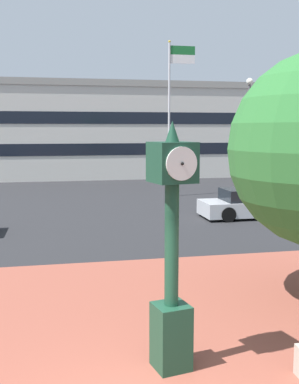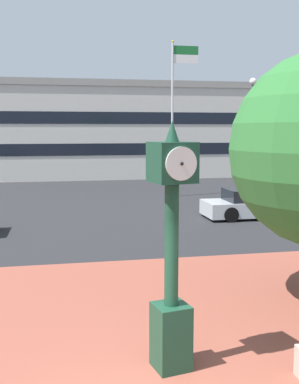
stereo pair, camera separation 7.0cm
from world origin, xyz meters
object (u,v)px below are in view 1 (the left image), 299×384
car_street_far (249,205)px  civic_building (109,130)px  flagpole_primary (172,106)px  street_clock (172,255)px  street_lamp_post (248,127)px

car_street_far → civic_building: size_ratio=0.19×
flagpole_primary → street_clock: bearing=-104.4°
flagpole_primary → street_lamp_post: flagpole_primary is taller
civic_building → flagpole_primary: bearing=-83.0°
flagpole_primary → street_lamp_post: (3.37, -3.02, -1.19)m
civic_building → street_lamp_post: civic_building is taller
flagpole_primary → car_street_far: bearing=-76.3°
car_street_far → civic_building: 22.33m
street_lamp_post → street_clock: bearing=-117.0°
car_street_far → civic_building: civic_building is taller
street_clock → civic_building: 34.34m
flagpole_primary → civic_building: 14.89m
car_street_far → street_lamp_post: bearing=158.3°
street_clock → civic_building: civic_building is taller
car_street_far → flagpole_primary: 8.64m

